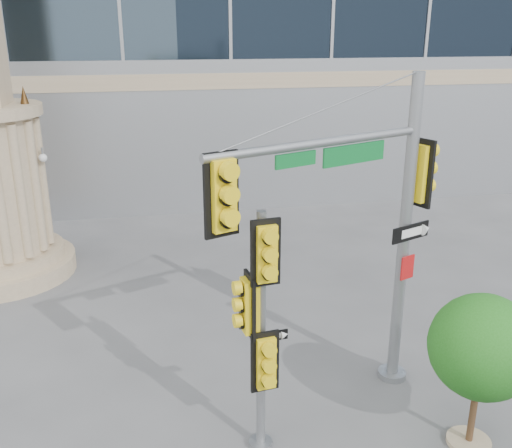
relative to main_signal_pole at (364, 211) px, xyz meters
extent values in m
plane|color=#545456|center=(-2.36, -1.06, -3.96)|extent=(120.00, 120.00, 0.00)
cylinder|color=tan|center=(-8.36, 7.94, -3.71)|extent=(4.40, 4.40, 0.50)
cone|color=#472D14|center=(-7.06, 7.94, 1.39)|extent=(0.24, 0.24, 0.50)
cylinder|color=slate|center=(1.07, 0.44, -3.90)|extent=(0.60, 0.60, 0.13)
cylinder|color=slate|center=(1.07, 0.44, -0.77)|extent=(0.23, 0.23, 6.40)
cylinder|color=slate|center=(-1.01, -0.40, 1.37)|extent=(4.21, 1.82, 0.15)
cube|color=#0C6B2A|center=(-0.31, -0.14, 1.10)|extent=(1.30, 0.56, 0.34)
cube|color=yellow|center=(-2.78, -1.12, 0.78)|extent=(0.66, 0.50, 1.33)
cube|color=yellow|center=(1.35, 0.55, 0.51)|extent=(0.50, 0.66, 1.33)
cube|color=black|center=(1.13, 0.30, -0.61)|extent=(0.92, 0.40, 0.32)
cube|color=#B71012|center=(1.13, 0.30, -1.35)|extent=(0.33, 0.16, 0.49)
cylinder|color=slate|center=(-2.16, -1.11, -3.91)|extent=(0.43, 0.43, 0.11)
cylinder|color=slate|center=(-2.16, -1.11, -1.74)|extent=(0.16, 0.16, 4.44)
cube|color=yellow|center=(-2.13, -1.30, -0.14)|extent=(0.52, 0.31, 1.11)
cube|color=yellow|center=(-2.35, -1.13, -1.12)|extent=(0.31, 0.52, 1.11)
cube|color=yellow|center=(-2.13, -1.30, -2.10)|extent=(0.52, 0.31, 1.11)
cube|color=black|center=(-1.99, -1.19, -1.70)|extent=(0.55, 0.09, 0.18)
cylinder|color=tan|center=(1.55, -1.81, -3.92)|extent=(0.78, 0.78, 0.09)
cylinder|color=#382314|center=(1.55, -1.81, -3.18)|extent=(0.12, 0.12, 1.57)
sphere|color=#1E6316|center=(1.55, -1.81, -1.96)|extent=(1.83, 1.83, 1.83)
sphere|color=#1E6316|center=(1.94, -1.60, -2.22)|extent=(1.13, 1.13, 1.13)
sphere|color=#1E6316|center=(1.24, -2.03, -2.18)|extent=(0.96, 0.96, 0.96)
camera|label=1|loc=(-3.92, -9.34, 3.17)|focal=40.00mm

